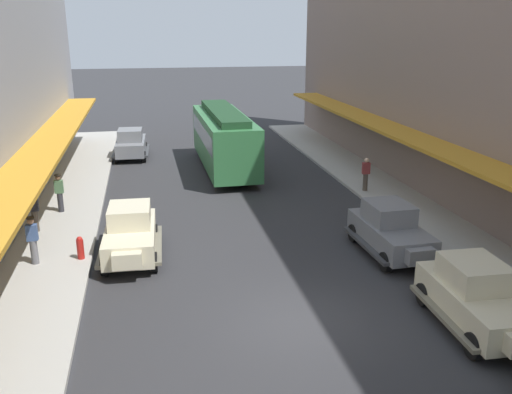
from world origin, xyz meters
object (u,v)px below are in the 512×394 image
(pedestrian_1, at_px, (34,210))
(pedestrian_3, at_px, (59,193))
(parked_car_2, at_px, (390,229))
(parked_car_3, at_px, (476,295))
(pedestrian_0, at_px, (366,174))
(pedestrian_2, at_px, (33,240))
(streetcar, at_px, (224,137))
(fire_hydrant, at_px, (80,248))
(parked_car_1, at_px, (130,232))
(parked_car_0, at_px, (131,143))

(pedestrian_1, bearing_deg, pedestrian_3, 74.52)
(parked_car_2, bearing_deg, parked_car_3, -88.96)
(pedestrian_0, relative_size, pedestrian_2, 0.98)
(streetcar, xyz_separation_m, fire_hydrant, (-6.79, -11.76, -1.34))
(parked_car_1, bearing_deg, streetcar, 66.36)
(parked_car_1, bearing_deg, pedestrian_0, 26.58)
(pedestrian_0, relative_size, pedestrian_1, 0.98)
(streetcar, bearing_deg, fire_hydrant, -119.99)
(parked_car_3, distance_m, pedestrian_1, 16.15)
(parked_car_1, bearing_deg, pedestrian_3, 120.35)
(parked_car_0, relative_size, parked_car_1, 1.00)
(fire_hydrant, bearing_deg, streetcar, 60.01)
(parked_car_1, xyz_separation_m, fire_hydrant, (-1.72, -0.18, -0.38))
(parked_car_2, relative_size, streetcar, 0.45)
(pedestrian_1, bearing_deg, pedestrian_0, 10.11)
(parked_car_1, bearing_deg, parked_car_3, -36.07)
(parked_car_3, distance_m, pedestrian_0, 12.47)
(parked_car_1, bearing_deg, parked_car_2, -9.70)
(fire_hydrant, bearing_deg, pedestrian_0, 24.11)
(parked_car_1, height_order, fire_hydrant, parked_car_1)
(parked_car_2, relative_size, pedestrian_0, 2.61)
(parked_car_2, bearing_deg, pedestrian_1, 160.71)
(pedestrian_2, bearing_deg, parked_car_0, 79.42)
(parked_car_3, bearing_deg, parked_car_2, 91.04)
(parked_car_2, distance_m, fire_hydrant, 10.95)
(pedestrian_1, distance_m, pedestrian_3, 2.40)
(parked_car_3, distance_m, streetcar, 18.80)
(parked_car_0, bearing_deg, pedestrian_0, -41.75)
(streetcar, relative_size, pedestrian_3, 5.76)
(parked_car_3, relative_size, pedestrian_3, 2.58)
(parked_car_3, xyz_separation_m, pedestrian_2, (-12.43, 6.43, 0.07))
(parked_car_3, height_order, pedestrian_2, parked_car_3)
(parked_car_1, distance_m, pedestrian_0, 12.49)
(parked_car_1, distance_m, pedestrian_2, 3.21)
(parked_car_2, xyz_separation_m, pedestrian_2, (-12.34, 1.27, 0.07))
(parked_car_1, xyz_separation_m, parked_car_3, (9.23, -6.73, 0.00))
(parked_car_1, bearing_deg, fire_hydrant, -174.07)
(streetcar, height_order, pedestrian_3, streetcar)
(fire_hydrant, bearing_deg, pedestrian_2, -175.43)
(parked_car_1, xyz_separation_m, parked_car_2, (9.14, -1.56, 0.00))
(parked_car_0, bearing_deg, streetcar, -38.29)
(pedestrian_0, bearing_deg, parked_car_1, -153.42)
(pedestrian_3, bearing_deg, parked_car_2, -29.14)
(parked_car_0, relative_size, pedestrian_2, 2.58)
(parked_car_2, xyz_separation_m, fire_hydrant, (-10.86, 1.38, -0.38))
(pedestrian_2, height_order, pedestrian_3, same)
(parked_car_2, bearing_deg, pedestrian_3, 150.86)
(parked_car_2, height_order, pedestrian_2, parked_car_2)
(parked_car_1, height_order, pedestrian_3, parked_car_1)
(parked_car_2, bearing_deg, parked_car_1, 170.30)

